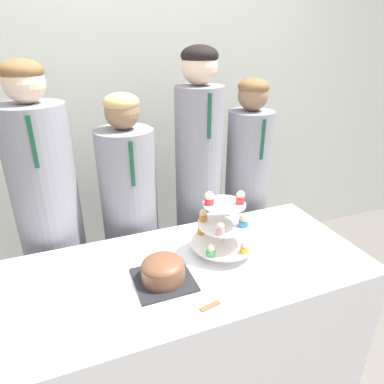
% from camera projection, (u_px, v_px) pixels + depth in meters
% --- Properties ---
extents(wall_back, '(9.00, 0.06, 2.70)m').
position_uv_depth(wall_back, '(120.00, 89.00, 2.20)').
color(wall_back, silver).
rests_on(wall_back, ground_plane).
extents(table, '(1.60, 0.69, 0.77)m').
position_uv_depth(table, '(185.00, 335.00, 1.60)').
color(table, white).
rests_on(table, ground_plane).
extents(round_cake, '(0.23, 0.23, 0.11)m').
position_uv_depth(round_cake, '(163.00, 270.00, 1.35)').
color(round_cake, '#232328').
rests_on(round_cake, table).
extents(cake_knife, '(0.27, 0.07, 0.01)m').
position_uv_depth(cake_knife, '(221.00, 301.00, 1.26)').
color(cake_knife, silver).
rests_on(cake_knife, table).
extents(cupcake_stand, '(0.29, 0.29, 0.30)m').
position_uv_depth(cupcake_stand, '(224.00, 226.00, 1.50)').
color(cupcake_stand, silver).
rests_on(cupcake_stand, table).
extents(student_0, '(0.30, 0.31, 1.58)m').
position_uv_depth(student_0, '(53.00, 233.00, 1.74)').
color(student_0, gray).
rests_on(student_0, ground_plane).
extents(student_1, '(0.30, 0.30, 1.42)m').
position_uv_depth(student_1, '(132.00, 231.00, 1.90)').
color(student_1, gray).
rests_on(student_1, ground_plane).
extents(student_2, '(0.26, 0.26, 1.62)m').
position_uv_depth(student_2, '(198.00, 200.00, 1.98)').
color(student_2, gray).
rests_on(student_2, ground_plane).
extents(student_3, '(0.26, 0.26, 1.46)m').
position_uv_depth(student_3, '(245.00, 206.00, 2.13)').
color(student_3, gray).
rests_on(student_3, ground_plane).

